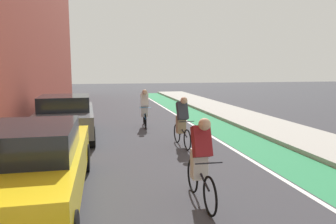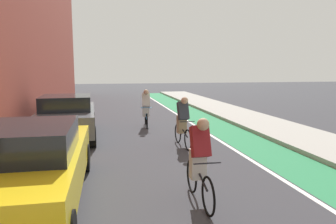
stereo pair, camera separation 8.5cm
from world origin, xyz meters
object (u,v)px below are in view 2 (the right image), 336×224
Objects in this scene: parked_sedan_gray at (67,116)px; cyclist_far at (146,108)px; cyclist_mid at (199,160)px; cyclist_trailing at (183,121)px; parked_sedan_yellow_cab at (31,164)px.

cyclist_far is at bearing 27.16° from parked_sedan_gray.
cyclist_mid reaches higher than parked_sedan_gray.
cyclist_trailing is at bearing 79.89° from cyclist_mid.
parked_sedan_gray is at bearing -152.84° from cyclist_far.
cyclist_mid is (2.99, -0.43, 0.02)m from parked_sedan_yellow_cab.
parked_sedan_yellow_cab is 8.08m from cyclist_far.
cyclist_mid is 4.30m from cyclist_trailing.
parked_sedan_yellow_cab is at bearing -134.51° from cyclist_trailing.
cyclist_trailing is 3.73m from cyclist_far.
parked_sedan_yellow_cab is 2.77× the size of cyclist_mid.
parked_sedan_gray is 3.44m from cyclist_far.
parked_sedan_gray is 2.75× the size of cyclist_far.
cyclist_mid reaches higher than cyclist_far.
cyclist_mid is at bearing -90.54° from cyclist_far.
cyclist_trailing is (3.74, -2.10, 0.02)m from parked_sedan_gray.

